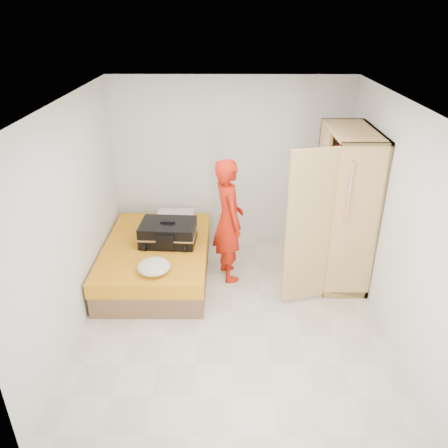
{
  "coord_description": "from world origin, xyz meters",
  "views": [
    {
      "loc": [
        -0.07,
        -4.42,
        3.44
      ],
      "look_at": [
        -0.1,
        0.49,
        1.0
      ],
      "focal_mm": 35.0,
      "sensor_mm": 36.0,
      "label": 1
    }
  ],
  "objects_px": {
    "wardrobe": "(341,212)",
    "person": "(228,221)",
    "suitcase": "(168,233)",
    "bed": "(157,260)",
    "round_cushion": "(154,267)"
  },
  "relations": [
    {
      "from": "wardrobe",
      "to": "person",
      "type": "relative_size",
      "value": 1.21
    },
    {
      "from": "bed",
      "to": "person",
      "type": "relative_size",
      "value": 1.17
    },
    {
      "from": "person",
      "to": "suitcase",
      "type": "distance_m",
      "value": 0.86
    },
    {
      "from": "bed",
      "to": "wardrobe",
      "type": "height_order",
      "value": "wardrobe"
    },
    {
      "from": "suitcase",
      "to": "round_cushion",
      "type": "relative_size",
      "value": 1.95
    },
    {
      "from": "round_cushion",
      "to": "bed",
      "type": "bearing_deg",
      "value": 96.85
    },
    {
      "from": "suitcase",
      "to": "round_cushion",
      "type": "bearing_deg",
      "value": -93.45
    },
    {
      "from": "bed",
      "to": "person",
      "type": "xyz_separation_m",
      "value": [
        1.01,
        0.01,
        0.61
      ]
    },
    {
      "from": "bed",
      "to": "round_cushion",
      "type": "bearing_deg",
      "value": -83.15
    },
    {
      "from": "person",
      "to": "round_cushion",
      "type": "bearing_deg",
      "value": 110.77
    },
    {
      "from": "bed",
      "to": "wardrobe",
      "type": "bearing_deg",
      "value": -0.19
    },
    {
      "from": "person",
      "to": "wardrobe",
      "type": "bearing_deg",
      "value": -107.47
    },
    {
      "from": "wardrobe",
      "to": "suitcase",
      "type": "bearing_deg",
      "value": 178.29
    },
    {
      "from": "person",
      "to": "round_cushion",
      "type": "height_order",
      "value": "person"
    },
    {
      "from": "bed",
      "to": "round_cushion",
      "type": "height_order",
      "value": "round_cushion"
    }
  ]
}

